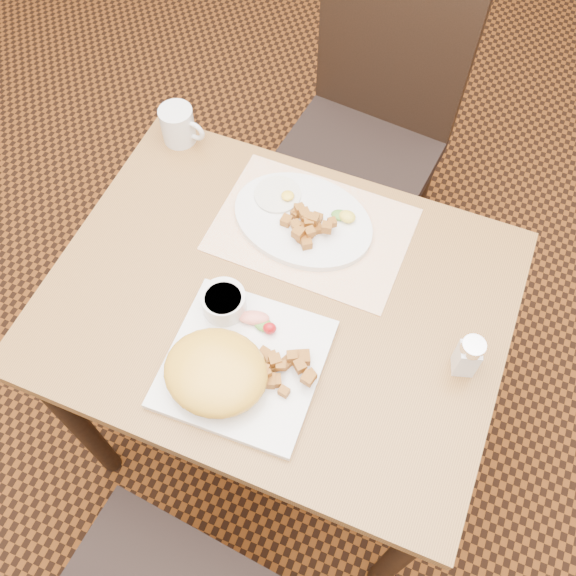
# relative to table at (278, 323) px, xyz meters

# --- Properties ---
(ground) EXTENTS (8.00, 8.00, 0.00)m
(ground) POSITION_rel_table_xyz_m (0.00, 0.00, -0.64)
(ground) COLOR black
(ground) RESTS_ON ground
(table) EXTENTS (0.90, 0.70, 0.75)m
(table) POSITION_rel_table_xyz_m (0.00, 0.00, 0.00)
(table) COLOR olive
(table) RESTS_ON ground
(chair_far) EXTENTS (0.46, 0.47, 0.97)m
(chair_far) POSITION_rel_table_xyz_m (-0.03, 0.72, -0.10)
(chair_far) COLOR black
(chair_far) RESTS_ON ground
(placemat) EXTENTS (0.40, 0.29, 0.00)m
(placemat) POSITION_rel_table_xyz_m (0.01, 0.18, 0.11)
(placemat) COLOR white
(placemat) RESTS_ON table
(plate_square) EXTENTS (0.29, 0.29, 0.02)m
(plate_square) POSITION_rel_table_xyz_m (-0.00, -0.16, 0.12)
(plate_square) COLOR silver
(plate_square) RESTS_ON table
(plate_oval) EXTENTS (0.33, 0.26, 0.02)m
(plate_oval) POSITION_rel_table_xyz_m (-0.02, 0.19, 0.12)
(plate_oval) COLOR silver
(plate_oval) RESTS_ON placemat
(hollandaise_mound) EXTENTS (0.19, 0.17, 0.07)m
(hollandaise_mound) POSITION_rel_table_xyz_m (-0.03, -0.21, 0.16)
(hollandaise_mound) COLOR gold
(hollandaise_mound) RESTS_ON plate_square
(ramekin) EXTENTS (0.08, 0.08, 0.05)m
(ramekin) POSITION_rel_table_xyz_m (-0.08, -0.07, 0.15)
(ramekin) COLOR silver
(ramekin) RESTS_ON plate_square
(garnish_sq) EXTENTS (0.09, 0.05, 0.03)m
(garnish_sq) POSITION_rel_table_xyz_m (-0.00, -0.07, 0.14)
(garnish_sq) COLOR #387223
(garnish_sq) RESTS_ON plate_square
(fried_egg) EXTENTS (0.10, 0.10, 0.02)m
(fried_egg) POSITION_rel_table_xyz_m (-0.09, 0.22, 0.13)
(fried_egg) COLOR white
(fried_egg) RESTS_ON plate_oval
(garnish_ov) EXTENTS (0.06, 0.03, 0.02)m
(garnish_ov) POSITION_rel_table_xyz_m (0.06, 0.22, 0.14)
(garnish_ov) COLOR #387223
(garnish_ov) RESTS_ON plate_oval
(salt_shaker) EXTENTS (0.05, 0.05, 0.10)m
(salt_shaker) POSITION_rel_table_xyz_m (0.38, -0.01, 0.16)
(salt_shaker) COLOR white
(salt_shaker) RESTS_ON table
(coffee_mug) EXTENTS (0.11, 0.08, 0.09)m
(coffee_mug) POSITION_rel_table_xyz_m (-0.37, 0.31, 0.15)
(coffee_mug) COLOR silver
(coffee_mug) RESTS_ON table
(home_fries_sq) EXTENTS (0.12, 0.10, 0.04)m
(home_fries_sq) POSITION_rel_table_xyz_m (0.07, -0.15, 0.14)
(home_fries_sq) COLOR #A6611A
(home_fries_sq) RESTS_ON plate_square
(home_fries_ov) EXTENTS (0.12, 0.10, 0.04)m
(home_fries_ov) POSITION_rel_table_xyz_m (-0.00, 0.16, 0.14)
(home_fries_ov) COLOR #A6611A
(home_fries_ov) RESTS_ON plate_oval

